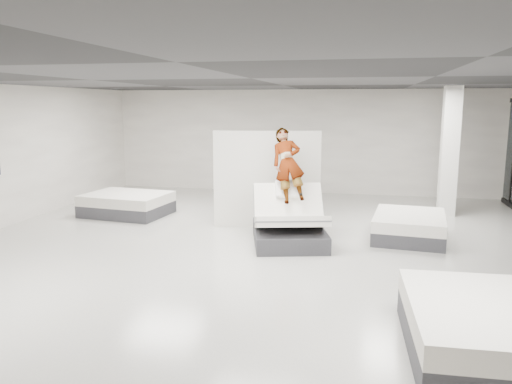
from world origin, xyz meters
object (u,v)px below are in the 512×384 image
Objects in this scene: flat_bed_right_far at (409,226)px; column at (449,152)px; person at (288,181)px; hero_bed at (289,225)px; divider_panel at (267,179)px; flat_bed_left_far at (127,204)px; flat_bed_right_near at (484,330)px; remote at (301,193)px.

column reaches higher than flat_bed_right_far.
person is at bearing -166.64° from flat_bed_right_far.
hero_bed is 1.62m from divider_panel.
column is at bearing 12.01° from flat_bed_left_far.
flat_bed_right_near is (2.87, -4.35, -0.92)m from person.
flat_bed_right_near is 7.57m from column.
column reaches higher than remote.
flat_bed_left_far is (-3.68, 0.45, -0.82)m from divider_panel.
person is 0.68× the size of divider_panel.
person is at bearing -67.74° from divider_panel.
flat_bed_right_far is (3.09, -0.36, -0.83)m from divider_panel.
divider_panel reaches higher than remote.
hero_bed is at bearing -71.99° from divider_panel.
flat_bed_right_far is at bearing -6.82° from flat_bed_left_far.
divider_panel is at bearing 108.59° from person.
flat_bed_right_near reaches higher than flat_bed_left_far.
flat_bed_right_near reaches higher than flat_bed_right_far.
divider_panel is 0.75× the size of column.
flat_bed_left_far is at bearing 145.30° from remote.
flat_bed_right_near is (2.79, -4.03, -0.07)m from hero_bed.
flat_bed_left_far is at bearing -167.99° from column.
column is (7.86, 1.67, 1.33)m from flat_bed_left_far.
flat_bed_right_far is at bearing 7.20° from remote.
remote is (0.22, 0.04, 0.65)m from hero_bed.
person is at bearing -139.22° from column.
divider_panel is 3.22m from flat_bed_right_far.
divider_panel is at bearing -7.00° from flat_bed_left_far.
divider_panel reaches higher than flat_bed_right_far.
divider_panel is 6.39m from flat_bed_right_near.
remote is at bearing -57.85° from person.
column is at bearing 84.73° from flat_bed_right_near.
column reaches higher than flat_bed_left_far.
flat_bed_left_far is at bearing 162.03° from divider_panel.
remote is at bearing 11.58° from hero_bed.
flat_bed_left_far is (-4.30, 1.40, -0.94)m from person.
person is 0.46m from remote.
person is 0.51× the size of column.
hero_bed is 15.22× the size of remote.
column is (3.56, 3.07, 0.38)m from person.
column reaches higher than divider_panel.
flat_bed_left_far is (-4.60, 1.68, -0.75)m from remote.
flat_bed_right_far is at bearing -113.64° from column.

